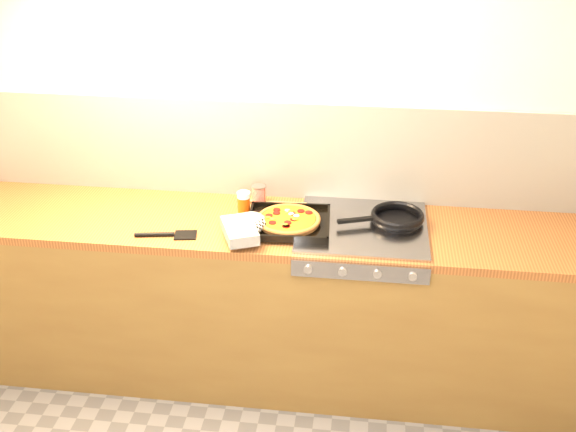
# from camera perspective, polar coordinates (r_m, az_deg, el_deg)

# --- Properties ---
(room_shell) EXTENTS (3.20, 3.20, 3.20)m
(room_shell) POSITION_cam_1_polar(r_m,az_deg,el_deg) (3.36, -1.04, 5.55)
(room_shell) COLOR white
(room_shell) RESTS_ON ground
(counter_run) EXTENTS (3.20, 0.62, 0.90)m
(counter_run) POSITION_cam_1_polar(r_m,az_deg,el_deg) (3.44, -1.62, -7.14)
(counter_run) COLOR brown
(counter_run) RESTS_ON ground
(stovetop) EXTENTS (0.60, 0.56, 0.02)m
(stovetop) POSITION_cam_1_polar(r_m,az_deg,el_deg) (3.17, 6.33, -0.92)
(stovetop) COLOR #97969C
(stovetop) RESTS_ON counter_run
(pizza_on_tray) EXTENTS (0.51, 0.46, 0.07)m
(pizza_on_tray) POSITION_cam_1_polar(r_m,az_deg,el_deg) (3.11, -1.10, -0.55)
(pizza_on_tray) COLOR black
(pizza_on_tray) RESTS_ON stovetop
(frying_pan) EXTENTS (0.44, 0.32, 0.04)m
(frying_pan) POSITION_cam_1_polar(r_m,az_deg,el_deg) (3.21, 9.14, -0.13)
(frying_pan) COLOR black
(frying_pan) RESTS_ON stovetop
(tomato_can) EXTENTS (0.09, 0.09, 0.10)m
(tomato_can) POSITION_cam_1_polar(r_m,az_deg,el_deg) (3.36, -2.50, 1.81)
(tomato_can) COLOR #A3180D
(tomato_can) RESTS_ON counter_run
(juice_glass) EXTENTS (0.07, 0.07, 0.11)m
(juice_glass) POSITION_cam_1_polar(r_m,az_deg,el_deg) (3.28, -3.77, 1.19)
(juice_glass) COLOR #E64B0D
(juice_glass) RESTS_ON counter_run
(wooden_spoon) EXTENTS (0.30, 0.04, 0.02)m
(wooden_spoon) POSITION_cam_1_polar(r_m,az_deg,el_deg) (3.36, -0.25, 1.09)
(wooden_spoon) COLOR #AD7949
(wooden_spoon) RESTS_ON counter_run
(black_spatula) EXTENTS (0.29, 0.10, 0.02)m
(black_spatula) POSITION_cam_1_polar(r_m,az_deg,el_deg) (3.13, -10.18, -1.57)
(black_spatula) COLOR black
(black_spatula) RESTS_ON counter_run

